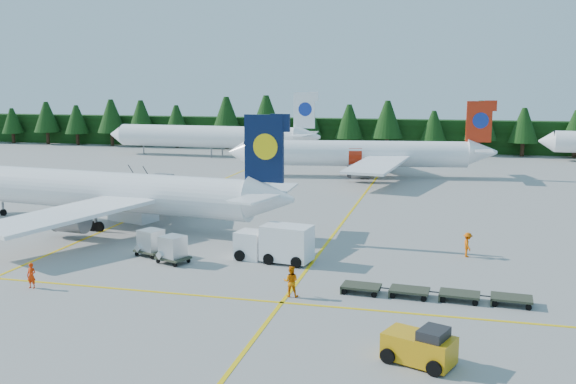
% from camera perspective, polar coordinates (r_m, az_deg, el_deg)
% --- Properties ---
extents(ground, '(320.00, 320.00, 0.00)m').
position_cam_1_polar(ground, '(45.92, -5.98, -6.72)').
color(ground, gray).
rests_on(ground, ground).
extents(taxi_stripe_a, '(0.25, 120.00, 0.01)m').
position_cam_1_polar(taxi_stripe_a, '(69.17, -11.27, -1.25)').
color(taxi_stripe_a, yellow).
rests_on(taxi_stripe_a, ground).
extents(taxi_stripe_b, '(0.25, 120.00, 0.01)m').
position_cam_1_polar(taxi_stripe_b, '(63.38, 5.34, -2.10)').
color(taxi_stripe_b, yellow).
rests_on(taxi_stripe_b, ground).
extents(taxi_stripe_cross, '(80.00, 0.25, 0.01)m').
position_cam_1_polar(taxi_stripe_cross, '(40.60, -8.89, -9.00)').
color(taxi_stripe_cross, yellow).
rests_on(taxi_stripe_cross, ground).
extents(treeline_hedge, '(220.00, 4.00, 6.00)m').
position_cam_1_polar(treeline_hedge, '(124.68, 6.96, 5.09)').
color(treeline_hedge, black).
rests_on(treeline_hedge, ground).
extents(airliner_navy, '(35.65, 29.19, 10.38)m').
position_cam_1_polar(airliner_navy, '(61.45, -16.89, 0.10)').
color(airliner_navy, white).
rests_on(airliner_navy, ground).
extents(airliner_red, '(35.83, 29.28, 10.46)m').
position_cam_1_polar(airliner_red, '(89.33, 5.62, 3.39)').
color(airliner_red, white).
rests_on(airliner_red, ground).
extents(airliner_far_left, '(38.79, 5.19, 11.28)m').
position_cam_1_polar(airliner_far_left, '(114.86, -7.76, 4.95)').
color(airliner_far_left, white).
rests_on(airliner_far_left, ground).
extents(airstairs, '(4.93, 6.69, 4.00)m').
position_cam_1_polar(airstairs, '(62.76, -13.39, -1.64)').
color(airstairs, white).
rests_on(airstairs, ground).
extents(service_truck, '(5.93, 2.93, 2.74)m').
position_cam_1_polar(service_truck, '(47.06, -1.27, -4.55)').
color(service_truck, silver).
rests_on(service_truck, ground).
extents(baggage_tug, '(3.61, 2.77, 1.72)m').
position_cam_1_polar(baggage_tug, '(31.30, 11.71, -13.28)').
color(baggage_tug, '#CC8C0B').
rests_on(baggage_tug, ground).
extents(dolly_train, '(11.36, 1.72, 0.14)m').
position_cam_1_polar(dolly_train, '(40.27, 12.87, -8.64)').
color(dolly_train, '#363A2A').
rests_on(dolly_train, ground).
extents(uld_pair, '(5.07, 3.80, 1.68)m').
position_cam_1_polar(uld_pair, '(48.43, -11.17, -4.59)').
color(uld_pair, '#363A2A').
rests_on(uld_pair, ground).
extents(crew_a, '(0.61, 0.41, 1.64)m').
position_cam_1_polar(crew_a, '(44.27, -21.85, -6.91)').
color(crew_a, '#F03005').
rests_on(crew_a, ground).
extents(crew_b, '(1.00, 0.82, 1.92)m').
position_cam_1_polar(crew_b, '(39.54, 0.26, -7.94)').
color(crew_b, orange).
rests_on(crew_b, ground).
extents(crew_c, '(0.66, 0.85, 1.86)m').
position_cam_1_polar(crew_c, '(50.07, 15.68, -4.54)').
color(crew_c, '#D95404').
rests_on(crew_c, ground).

